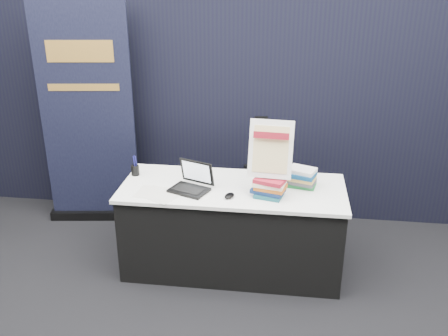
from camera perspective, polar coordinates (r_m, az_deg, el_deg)
floor at (r=3.94m, az=-0.02°, el=-15.51°), size 8.00×8.00×0.00m
wall_back at (r=7.11m, az=4.39°, el=17.11°), size 8.00×0.02×3.50m
drape_partition at (r=4.84m, az=2.48°, el=7.91°), size 6.00×0.08×2.40m
display_table at (r=4.18m, az=0.97°, el=-6.80°), size 1.80×0.75×0.75m
laptop at (r=3.95m, az=-3.93°, el=-1.74°), size 0.35×0.33×0.22m
mouse at (r=3.82m, az=0.62°, el=-3.18°), size 0.10×0.12×0.03m
brochure_left at (r=3.93m, az=-7.66°, el=-2.84°), size 0.34×0.26×0.00m
brochure_mid at (r=3.90m, az=-7.51°, el=-3.04°), size 0.37×0.33×0.00m
brochure_right at (r=3.94m, az=-3.94°, el=-2.67°), size 0.30×0.23×0.00m
pen_cup at (r=4.27m, az=-10.11°, el=-0.26°), size 0.07×0.07×0.09m
book_stack_tall at (r=3.84m, az=5.18°, el=-2.18°), size 0.26×0.22×0.15m
book_stack_short at (r=4.03m, az=8.94°, el=-1.08°), size 0.25×0.22×0.15m
info_sign at (r=3.75m, az=5.35°, el=2.08°), size 0.34×0.17×0.45m
pullup_banner at (r=4.91m, az=-15.20°, el=4.44°), size 0.93×0.23×2.17m
stacking_chair at (r=4.86m, az=5.79°, el=0.15°), size 0.61×0.63×1.05m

